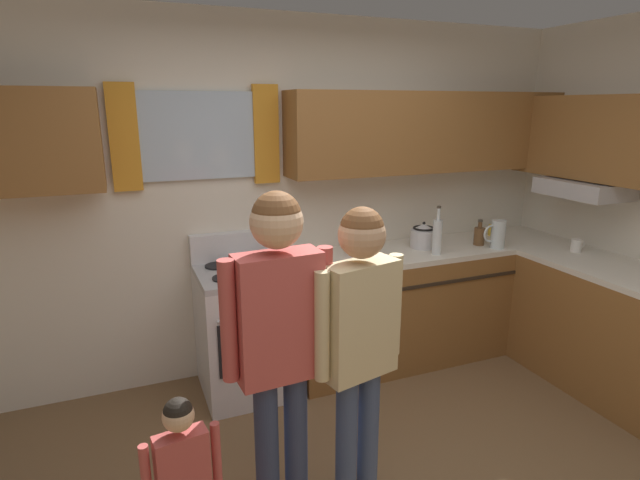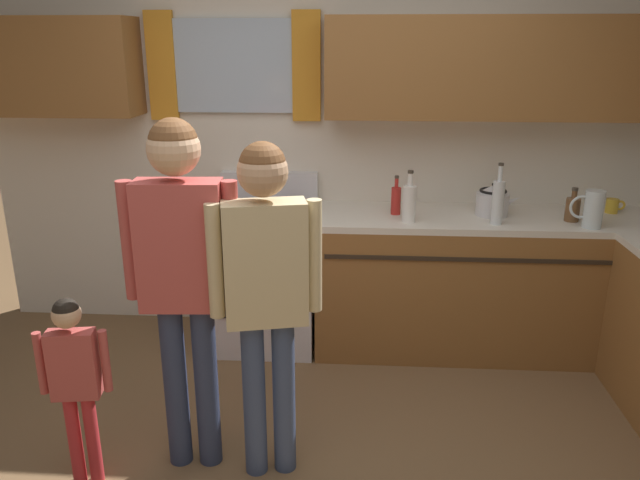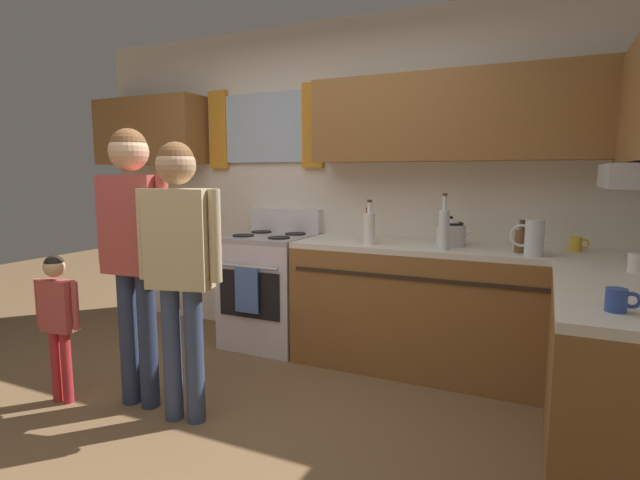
{
  "view_description": "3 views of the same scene",
  "coord_description": "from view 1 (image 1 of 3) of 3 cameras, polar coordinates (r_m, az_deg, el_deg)",
  "views": [
    {
      "loc": [
        -1.13,
        -1.66,
        1.98
      ],
      "look_at": [
        -0.08,
        0.95,
        1.22
      ],
      "focal_mm": 28.25,
      "sensor_mm": 36.0,
      "label": 1
    },
    {
      "loc": [
        0.22,
        -2.21,
        1.95
      ],
      "look_at": [
        0.03,
        0.62,
        1.02
      ],
      "focal_mm": 34.59,
      "sensor_mm": 36.0,
      "label": 2
    },
    {
      "loc": [
        1.63,
        -1.84,
        1.39
      ],
      "look_at": [
        0.41,
        0.79,
        1.0
      ],
      "focal_mm": 27.52,
      "sensor_mm": 36.0,
      "label": 3
    }
  ],
  "objects": [
    {
      "name": "adult_in_plaid",
      "position": [
        2.34,
        4.52,
        -10.28
      ],
      "size": [
        0.48,
        0.23,
        1.56
      ],
      "color": "#38476B",
      "rests_on": "ground"
    },
    {
      "name": "bottle_squat_brown",
      "position": [
        4.2,
        17.6,
        0.5
      ],
      "size": [
        0.08,
        0.08,
        0.21
      ],
      "color": "brown",
      "rests_on": "kitchen_counter_run"
    },
    {
      "name": "mug_mustard_yellow",
      "position": [
        4.56,
        19.02,
        1.08
      ],
      "size": [
        0.12,
        0.08,
        0.09
      ],
      "color": "gold",
      "rests_on": "kitchen_counter_run"
    },
    {
      "name": "bottle_tall_clear",
      "position": [
        3.83,
        13.14,
        0.45
      ],
      "size": [
        0.07,
        0.07,
        0.37
      ],
      "color": "silver",
      "rests_on": "kitchen_counter_run"
    },
    {
      "name": "kitchen_counter_run",
      "position": [
        4.13,
        18.68,
        -7.53
      ],
      "size": [
        2.34,
        1.93,
        0.9
      ],
      "color": "brown",
      "rests_on": "ground"
    },
    {
      "name": "small_child",
      "position": [
        2.24,
        -15.23,
        -24.4
      ],
      "size": [
        0.31,
        0.12,
        0.91
      ],
      "color": "red",
      "rests_on": "ground"
    },
    {
      "name": "mug_ceramic_white",
      "position": [
        4.29,
        27.08,
        -0.56
      ],
      "size": [
        0.13,
        0.08,
        0.09
      ],
      "color": "white",
      "rests_on": "kitchen_counter_run"
    },
    {
      "name": "water_pitcher",
      "position": [
        4.14,
        19.45,
        0.63
      ],
      "size": [
        0.19,
        0.11,
        0.22
      ],
      "color": "silver",
      "rests_on": "kitchen_counter_run"
    },
    {
      "name": "bottle_sauce_red",
      "position": [
        3.7,
        4.07,
        -0.47
      ],
      "size": [
        0.06,
        0.06,
        0.25
      ],
      "color": "red",
      "rests_on": "kitchen_counter_run"
    },
    {
      "name": "adult_holding_child",
      "position": [
        2.22,
        -4.67,
        -10.15
      ],
      "size": [
        0.51,
        0.22,
        1.65
      ],
      "color": "#2D3856",
      "rests_on": "ground"
    },
    {
      "name": "stove_oven",
      "position": [
        3.62,
        -8.23,
        -9.83
      ],
      "size": [
        0.65,
        0.67,
        1.1
      ],
      "color": "silver",
      "rests_on": "ground"
    },
    {
      "name": "stovetop_kettle",
      "position": [
        4.01,
        11.65,
        0.5
      ],
      "size": [
        0.27,
        0.2,
        0.21
      ],
      "color": "silver",
      "rests_on": "kitchen_counter_run"
    },
    {
      "name": "bottle_milk_white",
      "position": [
        3.58,
        6.23,
        -0.59
      ],
      "size": [
        0.08,
        0.08,
        0.31
      ],
      "color": "white",
      "rests_on": "kitchen_counter_run"
    },
    {
      "name": "back_wall_unit",
      "position": [
        3.72,
        -3.06,
        7.19
      ],
      "size": [
        4.6,
        0.42,
        2.6
      ],
      "color": "silver",
      "rests_on": "ground"
    }
  ]
}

